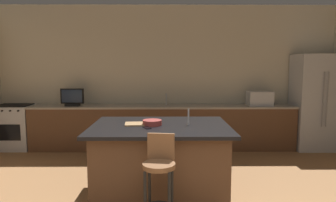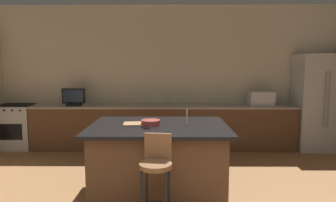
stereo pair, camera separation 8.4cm
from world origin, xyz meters
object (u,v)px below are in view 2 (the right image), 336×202
at_px(kitchen_island, 159,159).
at_px(refrigerator, 318,102).
at_px(cutting_board, 138,124).
at_px(cell_phone, 145,128).
at_px(bar_stool_center, 156,173).
at_px(microwave, 261,99).
at_px(tv_monitor, 74,98).
at_px(fruit_bowl, 151,122).
at_px(range_oven, 17,126).

bearing_deg(kitchen_island, refrigerator, 35.54).
xyz_separation_m(kitchen_island, cutting_board, (-0.28, 0.04, 0.47)).
height_order(cell_phone, cutting_board, cutting_board).
bearing_deg(bar_stool_center, microwave, 65.41).
xyz_separation_m(kitchen_island, tv_monitor, (-1.81, 2.23, 0.58)).
bearing_deg(kitchen_island, bar_stool_center, -89.71).
relative_size(fruit_bowl, cutting_board, 0.68).
xyz_separation_m(tv_monitor, bar_stool_center, (1.82, -3.11, -0.45)).
relative_size(tv_monitor, cutting_board, 1.26).
xyz_separation_m(tv_monitor, fruit_bowl, (1.71, -2.23, -0.08)).
bearing_deg(refrigerator, fruit_bowl, -145.36).
bearing_deg(kitchen_island, cutting_board, 171.68).
distance_m(tv_monitor, cutting_board, 2.68).
distance_m(microwave, cell_phone, 3.28).
distance_m(refrigerator, cell_phone, 4.10).
bearing_deg(tv_monitor, kitchen_island, -50.90).
relative_size(kitchen_island, bar_stool_center, 1.80).
distance_m(range_oven, fruit_bowl, 3.74).
bearing_deg(range_oven, tv_monitor, -2.39).
height_order(kitchen_island, cell_phone, cell_phone).
relative_size(range_oven, tv_monitor, 1.97).
xyz_separation_m(microwave, cutting_board, (-2.28, -2.24, -0.09)).
bearing_deg(cutting_board, fruit_bowl, -12.58).
bearing_deg(cell_phone, tv_monitor, 100.46).
xyz_separation_m(refrigerator, microwave, (-1.14, 0.04, 0.07)).
relative_size(refrigerator, range_oven, 2.11).
relative_size(refrigerator, bar_stool_center, 1.93).
distance_m(refrigerator, tv_monitor, 4.96).
xyz_separation_m(range_oven, fruit_bowl, (2.92, -2.28, 0.52)).
distance_m(kitchen_island, tv_monitor, 2.93).
bearing_deg(cutting_board, kitchen_island, -8.32).
bearing_deg(microwave, refrigerator, -2.09).
bearing_deg(tv_monitor, refrigerator, 0.12).
bearing_deg(refrigerator, tv_monitor, -179.88).
relative_size(refrigerator, microwave, 4.03).
bearing_deg(fruit_bowl, kitchen_island, -0.97).
relative_size(bar_stool_center, cell_phone, 6.68).
distance_m(range_oven, microwave, 5.06).
height_order(microwave, cutting_board, microwave).
relative_size(kitchen_island, cell_phone, 12.02).
height_order(refrigerator, tv_monitor, refrigerator).
bearing_deg(cell_phone, microwave, 24.87).
xyz_separation_m(tv_monitor, cutting_board, (1.53, -2.19, -0.11)).
bearing_deg(cell_phone, range_oven, 115.39).
relative_size(kitchen_island, cutting_board, 4.90).
distance_m(kitchen_island, bar_stool_center, 0.89).
bearing_deg(range_oven, refrigerator, -0.38).
bearing_deg(fruit_bowl, tv_monitor, 127.46).
bearing_deg(bar_stool_center, refrigerator, 52.53).
xyz_separation_m(refrigerator, tv_monitor, (-4.95, -0.01, 0.09)).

